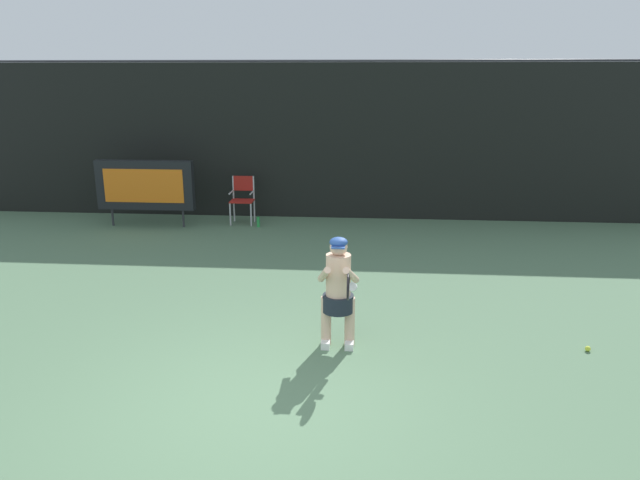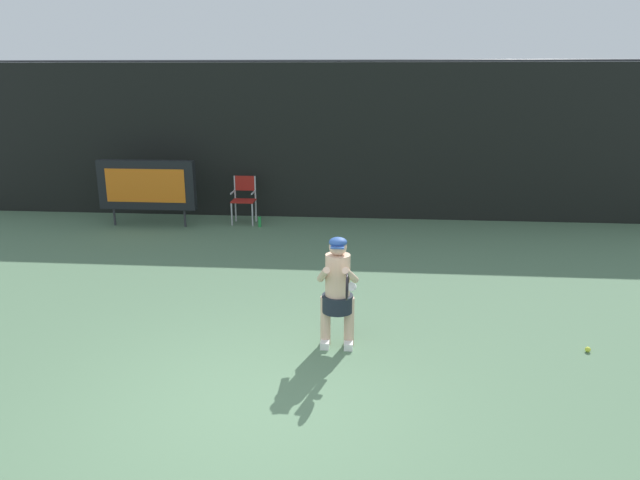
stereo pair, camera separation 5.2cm
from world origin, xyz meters
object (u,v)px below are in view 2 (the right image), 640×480
Objects in this scene: umpire_chair at (244,197)px; tennis_ball_loose at (588,349)px; tennis_racket at (347,286)px; scoreboard at (147,185)px; water_bottle at (260,222)px; tennis_player at (338,289)px.

tennis_ball_loose is (5.66, -6.13, -0.58)m from umpire_chair.
tennis_racket is 8.85× the size of tennis_ball_loose.
scoreboard reaches higher than tennis_ball_loose.
tennis_ball_loose is (2.99, 0.57, -0.95)m from tennis_racket.
tennis_player is at bearing -70.23° from water_bottle.
umpire_chair is at bearing 12.98° from scoreboard.
water_bottle is 6.27m from tennis_player.
scoreboard is 1.54× the size of tennis_player.
tennis_racket reaches higher than umpire_chair.
tennis_player is at bearing -51.11° from scoreboard.
tennis_ball_loose is at bearing 9.81° from tennis_racket.
tennis_racket is (2.66, -6.69, 0.37)m from umpire_chair.
tennis_player is 3.22m from tennis_ball_loose.
tennis_ball_loose is at bearing 1.49° from tennis_player.
water_bottle is (2.51, 0.14, -0.82)m from scoreboard.
tennis_racket is at bearing -52.56° from scoreboard.
tennis_player reaches higher than umpire_chair.
scoreboard reaches higher than tennis_player.
tennis_racket is at bearing -74.12° from tennis_player.
tennis_player reaches higher than tennis_racket.
tennis_ball_loose is at bearing -47.83° from water_bottle.
water_bottle is 0.44× the size of tennis_racket.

